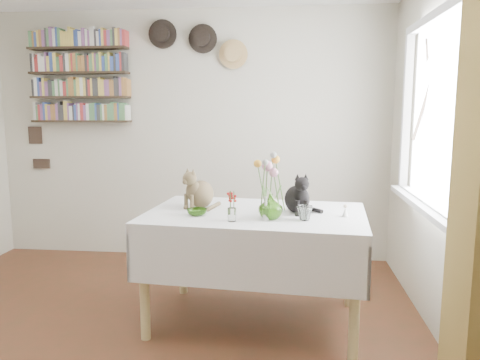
# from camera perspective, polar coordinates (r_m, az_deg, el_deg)

# --- Properties ---
(room) EXTENTS (4.08, 4.58, 2.58)m
(room) POSITION_cam_1_polar(r_m,az_deg,el_deg) (2.65, -16.36, 2.36)
(room) COLOR brown
(room) RESTS_ON ground
(window) EXTENTS (0.12, 1.52, 1.32)m
(window) POSITION_cam_1_polar(r_m,az_deg,el_deg) (3.37, 22.66, 5.82)
(window) COLOR white
(window) RESTS_ON room
(curtain) EXTENTS (0.12, 0.38, 2.10)m
(curtain) POSITION_cam_1_polar(r_m,az_deg,el_deg) (2.51, 26.83, -0.87)
(curtain) COLOR brown
(curtain) RESTS_ON room
(dining_table) EXTENTS (1.59, 1.10, 0.81)m
(dining_table) POSITION_cam_1_polar(r_m,az_deg,el_deg) (3.33, 1.91, -7.28)
(dining_table) COLOR white
(dining_table) RESTS_ON room
(tabby_cat) EXTENTS (0.31, 0.32, 0.30)m
(tabby_cat) POSITION_cam_1_polar(r_m,az_deg,el_deg) (3.44, -4.77, -0.83)
(tabby_cat) COLOR olive
(tabby_cat) RESTS_ON dining_table
(black_cat) EXTENTS (0.25, 0.29, 0.29)m
(black_cat) POSITION_cam_1_polar(r_m,az_deg,el_deg) (3.28, 6.99, -1.42)
(black_cat) COLOR black
(black_cat) RESTS_ON dining_table
(flower_vase) EXTENTS (0.20, 0.20, 0.17)m
(flower_vase) POSITION_cam_1_polar(r_m,az_deg,el_deg) (3.07, 3.75, -3.23)
(flower_vase) COLOR #74B83C
(flower_vase) RESTS_ON dining_table
(green_bowl) EXTENTS (0.17, 0.17, 0.04)m
(green_bowl) POSITION_cam_1_polar(r_m,az_deg,el_deg) (3.20, -5.27, -3.92)
(green_bowl) COLOR #74B83C
(green_bowl) RESTS_ON dining_table
(drinking_glass) EXTENTS (0.12, 0.12, 0.10)m
(drinking_glass) POSITION_cam_1_polar(r_m,az_deg,el_deg) (3.07, 7.88, -4.00)
(drinking_glass) COLOR white
(drinking_glass) RESTS_ON dining_table
(candlestick) EXTENTS (0.04, 0.04, 0.16)m
(candlestick) POSITION_cam_1_polar(r_m,az_deg,el_deg) (3.04, 3.17, -3.97)
(candlestick) COLOR white
(candlestick) RESTS_ON dining_table
(berry_jar) EXTENTS (0.05, 0.05, 0.22)m
(berry_jar) POSITION_cam_1_polar(r_m,az_deg,el_deg) (3.00, -1.00, -3.24)
(berry_jar) COLOR white
(berry_jar) RESTS_ON dining_table
(porcelain_figurine) EXTENTS (0.04, 0.04, 0.09)m
(porcelain_figurine) POSITION_cam_1_polar(r_m,az_deg,el_deg) (3.21, 12.71, -3.75)
(porcelain_figurine) COLOR white
(porcelain_figurine) RESTS_ON dining_table
(flower_bouquet) EXTENTS (0.17, 0.12, 0.39)m
(flower_bouquet) POSITION_cam_1_polar(r_m,az_deg,el_deg) (3.04, 3.75, 1.58)
(flower_bouquet) COLOR #4C7233
(flower_bouquet) RESTS_ON flower_vase
(bookshelf_unit) EXTENTS (1.00, 0.16, 0.91)m
(bookshelf_unit) POSITION_cam_1_polar(r_m,az_deg,el_deg) (5.06, -18.97, 11.82)
(bookshelf_unit) COLOR #322618
(bookshelf_unit) RESTS_ON room
(wall_hats) EXTENTS (0.98, 0.09, 0.48)m
(wall_hats) POSITION_cam_1_polar(r_m,az_deg,el_deg) (4.75, -5.02, 16.42)
(wall_hats) COLOR black
(wall_hats) RESTS_ON room
(wall_art_plaques) EXTENTS (0.21, 0.02, 0.44)m
(wall_art_plaques) POSITION_cam_1_polar(r_m,az_deg,el_deg) (5.37, -23.41, 3.70)
(wall_art_plaques) COLOR #38281E
(wall_art_plaques) RESTS_ON room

